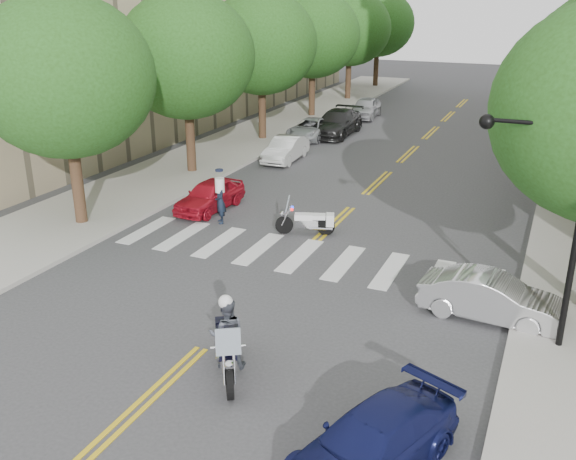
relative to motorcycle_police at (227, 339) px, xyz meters
The scene contains 19 objects.
ground 1.59m from the motorcycle_police, 148.99° to the left, with size 140.00×140.00×0.00m, color #38383A.
sidewalk_left 25.05m from the motorcycle_police, 115.10° to the left, with size 5.00×60.00×0.15m, color #9E9991.
tree_l_0 12.83m from the motorcycle_police, 146.07° to the left, with size 6.40×6.40×8.45m.
tree_l_1 18.31m from the motorcycle_police, 124.06° to the left, with size 6.40×6.40×8.45m.
tree_l_2 25.18m from the motorcycle_police, 113.63° to the left, with size 6.40×6.40×8.45m.
tree_l_3 32.57m from the motorcycle_police, 107.92° to the left, with size 6.40×6.40×8.45m.
tree_l_4 40.19m from the motorcycle_police, 104.39° to the left, with size 6.40×6.40×8.45m.
tree_l_5 47.94m from the motorcycle_police, 102.00° to the left, with size 6.40×6.40×8.45m.
traffic_signal_pole 8.30m from the motorcycle_police, 32.28° to the left, with size 2.82×0.42×6.00m.
motorcycle_police is the anchor object (origin of this frame).
motorcycle_parked 9.36m from the motorcycle_police, 99.59° to the left, with size 2.12×1.00×1.41m.
officer_standing 10.38m from the motorcycle_police, 119.87° to the left, with size 0.62×0.41×1.71m, color black.
convertible 7.40m from the motorcycle_police, 44.39° to the left, with size 1.33×3.82×1.26m, color #BBBBBD.
sedan_blue 4.40m from the motorcycle_police, 24.25° to the right, with size 1.64×4.04×1.17m, color #111547.
parked_car_a 11.98m from the motorcycle_police, 121.85° to the left, with size 1.45×3.62×1.23m, color red.
parked_car_b 19.83m from the motorcycle_police, 109.66° to the left, with size 1.33×3.81×1.25m, color silver.
parked_car_c 25.29m from the motorcycle_police, 107.06° to the left, with size 1.97×4.26×1.18m, color #A1A4A9.
parked_car_d 26.46m from the motorcycle_police, 103.82° to the left, with size 2.11×5.20×1.51m, color black.
parked_car_e 32.48m from the motorcycle_police, 101.28° to the left, with size 1.65×4.11×1.40m, color #A3A3A8.
Camera 1 is at (7.54, -11.97, 8.45)m, focal length 40.00 mm.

